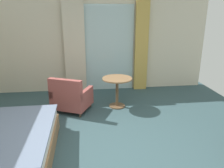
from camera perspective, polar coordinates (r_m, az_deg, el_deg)
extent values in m
cube|color=#334C51|center=(3.82, -1.05, -18.05)|extent=(6.85, 7.04, 0.10)
cube|color=beige|center=(6.39, -4.22, 10.61)|extent=(6.45, 0.12, 2.76)
cube|color=silver|center=(6.37, -0.97, 9.11)|extent=(1.45, 0.02, 2.43)
cube|color=beige|center=(6.23, -9.65, 9.46)|extent=(0.58, 0.10, 2.60)
cube|color=tan|center=(6.42, 7.65, 9.81)|extent=(0.37, 0.10, 2.60)
cube|color=slate|center=(3.79, -26.16, -11.07)|extent=(1.41, 1.88, 0.03)
cube|color=#9E4C47|center=(5.25, -10.25, -4.23)|extent=(1.00, 0.97, 0.27)
cube|color=#9E4C47|center=(4.88, -12.06, -1.44)|extent=(0.76, 0.43, 0.47)
cube|color=#9E4C47|center=(5.03, -6.94, -2.43)|extent=(0.38, 0.68, 0.16)
cube|color=#9E4C47|center=(5.33, -13.62, -1.61)|extent=(0.38, 0.68, 0.16)
cylinder|color=#4C3D2D|center=(5.43, -5.61, -5.39)|extent=(0.04, 0.04, 0.10)
cylinder|color=#4C3D2D|center=(5.70, -11.74, -4.50)|extent=(0.04, 0.04, 0.10)
cylinder|color=#4C3D2D|center=(4.95, -8.27, -7.93)|extent=(0.04, 0.04, 0.10)
cylinder|color=#4C3D2D|center=(5.25, -14.83, -6.79)|extent=(0.04, 0.04, 0.10)
cylinder|color=olive|center=(5.20, 1.36, 1.42)|extent=(0.71, 0.71, 0.03)
cylinder|color=brown|center=(5.32, 1.33, -2.34)|extent=(0.07, 0.07, 0.70)
cylinder|color=brown|center=(5.44, 1.31, -5.66)|extent=(0.39, 0.39, 0.02)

